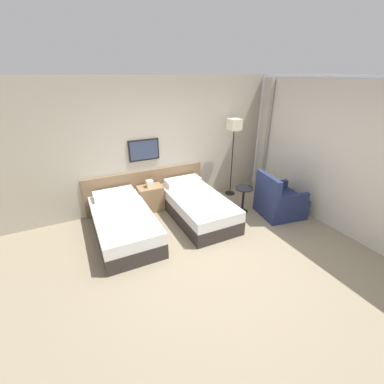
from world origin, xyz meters
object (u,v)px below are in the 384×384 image
Objects in this scene: bed_near_window at (197,206)px; side_table at (243,195)px; bed_near_door at (123,223)px; armchair at (279,202)px; floor_lamp at (234,131)px; nightstand at (151,198)px.

bed_near_window is 1.01m from side_table.
armchair reaches higher than bed_near_door.
bed_near_window is at bearing 166.80° from side_table.
bed_near_door is at bearing 180.00° from bed_near_window.
floor_lamp is at bearing 23.16° from armchair.
bed_near_window is at bearing -152.52° from floor_lamp.
bed_near_window is 1.71m from armchair.
side_table is at bearing -28.67° from nightstand.
floor_lamp is (2.76, 0.65, 1.30)m from bed_near_door.
nightstand is at bearing 43.69° from bed_near_door.
bed_near_door is 1.50m from bed_near_window.
bed_near_window is 1.04m from nightstand.
bed_near_door is 2.75× the size of nightstand.
bed_near_door is 3.15m from armchair.
bed_near_window is 3.38× the size of side_table.
bed_near_door is 2.03× the size of armchair.
bed_near_window is 1.92m from floor_lamp.
armchair is (3.08, -0.65, 0.03)m from bed_near_door.
nightstand is at bearing 68.78° from armchair.
side_table is 0.60× the size of armchair.
floor_lamp reaches higher than armchair.
side_table is at bearing -107.49° from floor_lamp.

